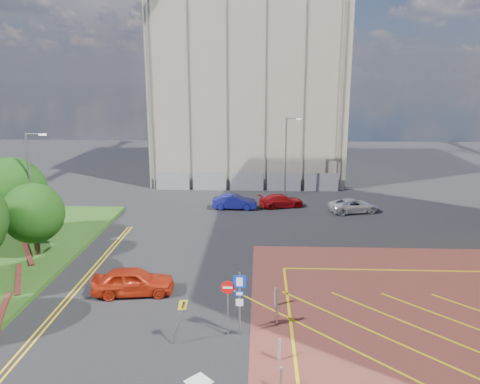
# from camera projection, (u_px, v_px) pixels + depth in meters

# --- Properties ---
(ground) EXTENTS (140.00, 140.00, 0.00)m
(ground) POSITION_uv_depth(u_px,v_px,m) (228.00, 346.00, 21.31)
(ground) COLOR black
(ground) RESTS_ON ground
(tree_c) EXTENTS (4.00, 4.00, 4.90)m
(tree_c) POSITION_uv_depth(u_px,v_px,m) (34.00, 213.00, 30.80)
(tree_c) COLOR #3D2B1C
(tree_c) RESTS_ON grass_bed
(tree_d) EXTENTS (5.00, 5.00, 6.08)m
(tree_d) POSITION_uv_depth(u_px,v_px,m) (11.00, 192.00, 33.67)
(tree_d) COLOR #3D2B1C
(tree_d) RESTS_ON grass_bed
(lamp_left_far) EXTENTS (1.53, 0.16, 8.00)m
(lamp_left_far) POSITION_uv_depth(u_px,v_px,m) (32.00, 185.00, 32.42)
(lamp_left_far) COLOR #9EA0A8
(lamp_left_far) RESTS_ON grass_bed
(lamp_back) EXTENTS (1.53, 0.16, 8.00)m
(lamp_back) POSITION_uv_depth(u_px,v_px,m) (286.00, 154.00, 47.25)
(lamp_back) COLOR #9EA0A8
(lamp_back) RESTS_ON ground
(sign_cluster) EXTENTS (1.17, 0.12, 3.20)m
(sign_cluster) POSITION_uv_depth(u_px,v_px,m) (235.00, 297.00, 21.79)
(sign_cluster) COLOR #9EA0A8
(sign_cluster) RESTS_ON ground
(warning_sign) EXTENTS (0.80, 0.43, 2.24)m
(warning_sign) POSITION_uv_depth(u_px,v_px,m) (180.00, 316.00, 21.12)
(warning_sign) COLOR #9EA0A8
(warning_sign) RESTS_ON ground
(bollard_row) EXTENTS (0.14, 11.14, 0.90)m
(bollard_row) POSITION_uv_depth(u_px,v_px,m) (280.00, 360.00, 19.49)
(bollard_row) COLOR #9EA0A8
(bollard_row) RESTS_ON forecourt
(construction_building) EXTENTS (21.20, 19.20, 22.00)m
(construction_building) POSITION_uv_depth(u_px,v_px,m) (249.00, 84.00, 57.46)
(construction_building) COLOR gray
(construction_building) RESTS_ON ground
(construction_fence) EXTENTS (21.60, 0.06, 2.00)m
(construction_fence) POSITION_uv_depth(u_px,v_px,m) (256.00, 182.00, 50.12)
(construction_fence) COLOR gray
(construction_fence) RESTS_ON ground
(car_red_left) EXTENTS (4.74, 2.42, 1.55)m
(car_red_left) POSITION_uv_depth(u_px,v_px,m) (133.00, 281.00, 26.27)
(car_red_left) COLOR red
(car_red_left) RESTS_ON ground
(car_blue_back) EXTENTS (4.11, 1.52, 1.34)m
(car_blue_back) POSITION_uv_depth(u_px,v_px,m) (235.00, 202.00, 43.27)
(car_blue_back) COLOR navy
(car_blue_back) RESTS_ON ground
(car_red_back) EXTENTS (4.52, 2.82, 1.22)m
(car_red_back) POSITION_uv_depth(u_px,v_px,m) (281.00, 201.00, 43.89)
(car_red_back) COLOR #A20D12
(car_red_back) RESTS_ON ground
(car_silver_back) EXTENTS (4.86, 3.13, 1.25)m
(car_silver_back) POSITION_uv_depth(u_px,v_px,m) (354.00, 206.00, 42.21)
(car_silver_back) COLOR silver
(car_silver_back) RESTS_ON ground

